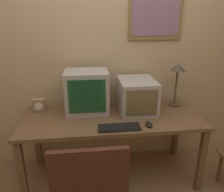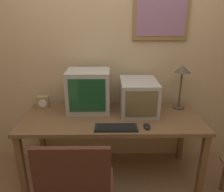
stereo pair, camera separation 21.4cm
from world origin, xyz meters
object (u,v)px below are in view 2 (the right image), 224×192
at_px(desk_lamp, 182,74).
at_px(monitor_left, 89,91).
at_px(monitor_right, 138,96).
at_px(mouse_near_keyboard, 147,126).
at_px(desk_clock, 43,102).
at_px(keyboard_main, 116,128).

bearing_deg(desk_lamp, monitor_left, -177.24).
distance_m(monitor_right, mouse_near_keyboard, 0.40).
xyz_separation_m(monitor_right, mouse_near_keyboard, (0.04, -0.37, -0.15)).
height_order(monitor_left, mouse_near_keyboard, monitor_left).
distance_m(mouse_near_keyboard, desk_clock, 1.16).
bearing_deg(desk_lamp, mouse_near_keyboard, -133.13).
xyz_separation_m(monitor_left, monitor_right, (0.52, -0.04, -0.05)).
xyz_separation_m(monitor_left, keyboard_main, (0.28, -0.42, -0.21)).
bearing_deg(mouse_near_keyboard, monitor_right, 95.88).
bearing_deg(keyboard_main, mouse_near_keyboard, 3.82).
distance_m(monitor_left, keyboard_main, 0.55).
distance_m(monitor_left, monitor_right, 0.52).
height_order(mouse_near_keyboard, desk_lamp, desk_lamp).
height_order(keyboard_main, mouse_near_keyboard, mouse_near_keyboard).
xyz_separation_m(monitor_left, desk_lamp, (0.98, 0.05, 0.17)).
bearing_deg(monitor_left, mouse_near_keyboard, -35.85).
distance_m(mouse_near_keyboard, desk_lamp, 0.72).
bearing_deg(desk_clock, desk_lamp, -0.43).
distance_m(monitor_right, desk_lamp, 0.51).
relative_size(keyboard_main, mouse_near_keyboard, 3.42).
bearing_deg(desk_clock, monitor_right, -5.30).
bearing_deg(mouse_near_keyboard, keyboard_main, -176.18).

